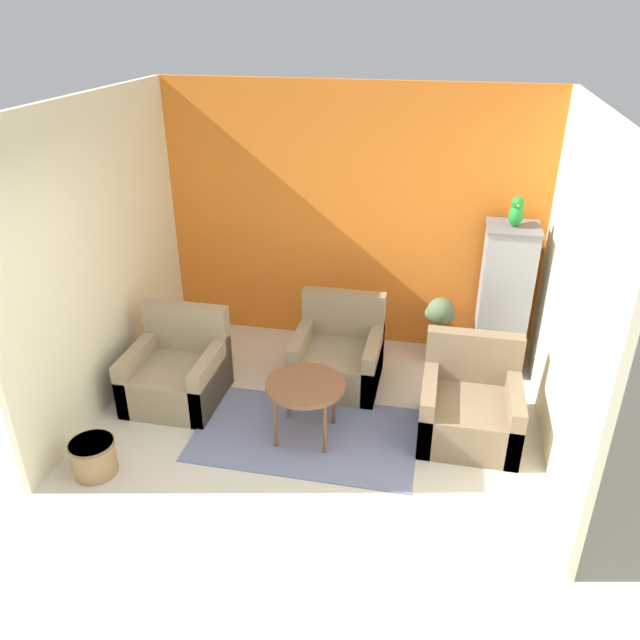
{
  "coord_description": "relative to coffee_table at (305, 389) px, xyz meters",
  "views": [
    {
      "loc": [
        0.98,
        -3.13,
        3.38
      ],
      "look_at": [
        0.0,
        1.51,
        0.96
      ],
      "focal_mm": 35.0,
      "sensor_mm": 36.0,
      "label": 1
    }
  ],
  "objects": [
    {
      "name": "ground_plane",
      "position": [
        0.05,
        -1.16,
        -0.48
      ],
      "size": [
        20.0,
        20.0,
        0.0
      ],
      "primitive_type": "plane",
      "color": "beige",
      "rests_on": "ground"
    },
    {
      "name": "wall_back_accent",
      "position": [
        0.05,
        1.9,
        0.89
      ],
      "size": [
        4.04,
        0.06,
        2.74
      ],
      "color": "orange",
      "rests_on": "ground_plane"
    },
    {
      "name": "wall_left",
      "position": [
        -1.94,
        0.36,
        0.89
      ],
      "size": [
        0.06,
        3.02,
        2.74
      ],
      "color": "beige",
      "rests_on": "ground_plane"
    },
    {
      "name": "wall_right",
      "position": [
        2.04,
        0.36,
        0.89
      ],
      "size": [
        0.06,
        3.02,
        2.74
      ],
      "color": "beige",
      "rests_on": "ground_plane"
    },
    {
      "name": "area_rug",
      "position": [
        -0.0,
        0.0,
        -0.48
      ],
      "size": [
        1.93,
        1.14,
        0.01
      ],
      "color": "slate",
      "rests_on": "ground_plane"
    },
    {
      "name": "coffee_table",
      "position": [
        0.0,
        0.0,
        0.0
      ],
      "size": [
        0.68,
        0.68,
        0.54
      ],
      "color": "brown",
      "rests_on": "ground_plane"
    },
    {
      "name": "armchair_left",
      "position": [
        -1.31,
        0.32,
        -0.22
      ],
      "size": [
        0.83,
        0.82,
        0.85
      ],
      "color": "#9E896B",
      "rests_on": "ground_plane"
    },
    {
      "name": "armchair_right",
      "position": [
        1.37,
        0.32,
        -0.22
      ],
      "size": [
        0.83,
        0.82,
        0.85
      ],
      "color": "#7A664C",
      "rests_on": "ground_plane"
    },
    {
      "name": "armchair_middle",
      "position": [
        0.11,
        0.93,
        -0.22
      ],
      "size": [
        0.83,
        0.82,
        0.85
      ],
      "color": "#8E7A5B",
      "rests_on": "ground_plane"
    },
    {
      "name": "birdcage",
      "position": [
        1.65,
        1.54,
        0.28
      ],
      "size": [
        0.5,
        0.5,
        1.52
      ],
      "color": "slate",
      "rests_on": "ground_plane"
    },
    {
      "name": "parrot",
      "position": [
        1.65,
        1.54,
        1.17
      ],
      "size": [
        0.13,
        0.24,
        0.29
      ],
      "color": "#1E842D",
      "rests_on": "birdcage"
    },
    {
      "name": "potted_plant",
      "position": [
        1.06,
        1.58,
        -0.06
      ],
      "size": [
        0.31,
        0.28,
        0.7
      ],
      "color": "brown",
      "rests_on": "ground_plane"
    },
    {
      "name": "wicker_basket",
      "position": [
        -1.54,
        -0.82,
        -0.32
      ],
      "size": [
        0.36,
        0.36,
        0.3
      ],
      "color": "#A37F51",
      "rests_on": "ground_plane"
    }
  ]
}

